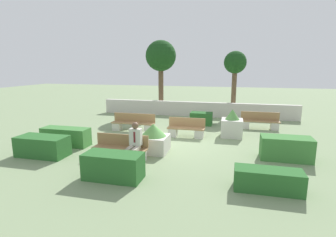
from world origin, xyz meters
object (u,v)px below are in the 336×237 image
(bench_left_side, at_px, (260,123))
(person_seated_man, at_px, (134,141))
(bench_back, at_px, (133,124))
(tree_center_left, at_px, (235,65))
(planter_corner_right, at_px, (153,139))
(bench_front, at_px, (120,151))
(tree_leftmost, at_px, (161,57))
(planter_corner_left, at_px, (232,125))
(bench_right_side, at_px, (186,130))

(bench_left_side, relative_size, person_seated_man, 1.40)
(bench_back, bearing_deg, tree_center_left, 45.20)
(bench_back, distance_m, tree_center_left, 7.62)
(bench_back, height_order, planter_corner_right, planter_corner_right)
(bench_front, relative_size, tree_leftmost, 0.39)
(tree_leftmost, distance_m, tree_center_left, 4.68)
(planter_corner_left, bearing_deg, bench_front, -132.53)
(planter_corner_left, bearing_deg, tree_center_left, 89.76)
(tree_leftmost, bearing_deg, bench_left_side, -28.82)
(bench_back, bearing_deg, bench_left_side, 13.46)
(bench_back, height_order, person_seated_man, person_seated_man)
(bench_right_side, height_order, bench_back, same)
(bench_front, height_order, tree_leftmost, tree_leftmost)
(bench_back, bearing_deg, planter_corner_left, -3.21)
(bench_front, distance_m, tree_center_left, 10.24)
(bench_front, distance_m, bench_right_side, 3.69)
(planter_corner_right, distance_m, tree_leftmost, 8.72)
(bench_left_side, height_order, tree_leftmost, tree_leftmost)
(bench_right_side, relative_size, bench_back, 0.78)
(bench_right_side, xyz_separation_m, bench_back, (-2.64, 0.46, 0.02))
(bench_left_side, height_order, planter_corner_right, planter_corner_right)
(person_seated_man, distance_m, tree_center_left, 10.08)
(person_seated_man, bearing_deg, bench_front, 166.24)
(planter_corner_right, bearing_deg, person_seated_man, -102.58)
(bench_right_side, bearing_deg, planter_corner_right, -120.01)
(bench_left_side, relative_size, bench_right_side, 1.13)
(planter_corner_left, height_order, tree_leftmost, tree_leftmost)
(planter_corner_left, bearing_deg, bench_left_side, 53.55)
(tree_center_left, bearing_deg, bench_left_side, -69.40)
(bench_front, xyz_separation_m, planter_corner_right, (0.82, 1.04, 0.18))
(bench_front, bearing_deg, tree_center_left, 68.72)
(bench_right_side, bearing_deg, bench_left_side, 25.01)
(bench_right_side, bearing_deg, bench_back, 159.27)
(planter_corner_left, bearing_deg, tree_leftmost, 132.27)
(bench_right_side, bearing_deg, tree_leftmost, 104.68)
(planter_corner_right, bearing_deg, bench_front, -128.26)
(bench_left_side, bearing_deg, tree_leftmost, 160.64)
(person_seated_man, bearing_deg, bench_left_side, 53.35)
(planter_corner_right, height_order, tree_leftmost, tree_leftmost)
(person_seated_man, bearing_deg, tree_leftmost, 100.18)
(bench_front, distance_m, planter_corner_left, 5.26)
(bench_left_side, xyz_separation_m, bench_right_side, (-3.27, -2.36, -0.01))
(bench_back, relative_size, person_seated_man, 1.59)
(person_seated_man, relative_size, planter_corner_left, 1.07)
(tree_center_left, bearing_deg, bench_front, -111.28)
(bench_right_side, bearing_deg, bench_front, -126.76)
(bench_left_side, xyz_separation_m, tree_center_left, (-1.31, 3.50, 2.80))
(bench_front, height_order, planter_corner_left, planter_corner_left)
(bench_front, relative_size, bench_back, 0.88)
(bench_right_side, xyz_separation_m, tree_center_left, (1.96, 5.86, 2.81))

